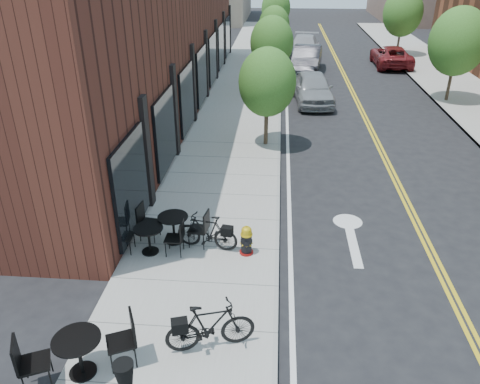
{
  "coord_description": "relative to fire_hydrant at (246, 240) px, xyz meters",
  "views": [
    {
      "loc": [
        -0.19,
        -8.69,
        7.08
      ],
      "look_at": [
        -1.15,
        2.99,
        1.0
      ],
      "focal_mm": 35.0,
      "sensor_mm": 36.0,
      "label": 1
    }
  ],
  "objects": [
    {
      "name": "bistro_set_a",
      "position": [
        -2.75,
        -4.08,
        0.16
      ],
      "size": [
        2.03,
        1.3,
        1.08
      ],
      "rotation": [
        0.0,
        0.0,
        0.43
      ],
      "color": "black",
      "rests_on": "sidewalk_near"
    },
    {
      "name": "bistro_set_c",
      "position": [
        -2.48,
        -0.16,
        0.09
      ],
      "size": [
        1.75,
        0.76,
        0.95
      ],
      "rotation": [
        0.0,
        0.0,
        -0.0
      ],
      "color": "black",
      "rests_on": "sidewalk_near"
    },
    {
      "name": "bicycle_right",
      "position": [
        -0.47,
        -3.27,
        0.14
      ],
      "size": [
        1.83,
        0.98,
        1.06
      ],
      "primitive_type": "imported",
      "rotation": [
        0.0,
        0.0,
        1.86
      ],
      "color": "black",
      "rests_on": "sidewalk_near"
    },
    {
      "name": "tree_far_b",
      "position": [
        9.44,
        14.72,
        2.55
      ],
      "size": [
        2.8,
        2.8,
        4.62
      ],
      "color": "#382B1E",
      "rests_on": "sidewalk_far"
    },
    {
      "name": "sidewalk_near",
      "position": [
        -1.16,
        8.72,
        -0.45
      ],
      "size": [
        4.0,
        70.0,
        0.12
      ],
      "primitive_type": "cube",
      "color": "#9E9B93",
      "rests_on": "ground"
    },
    {
      "name": "parked_car_a",
      "position": [
        2.44,
        14.01,
        0.27
      ],
      "size": [
        2.18,
        4.67,
        1.54
      ],
      "primitive_type": "imported",
      "rotation": [
        0.0,
        0.0,
        0.08
      ],
      "color": "gray",
      "rests_on": "ground"
    },
    {
      "name": "tree_near_d",
      "position": [
        0.24,
        31.72,
        2.28
      ],
      "size": [
        2.4,
        2.4,
        4.11
      ],
      "color": "#382B1E",
      "rests_on": "sidewalk_near"
    },
    {
      "name": "parked_car_c",
      "position": [
        2.44,
        25.6,
        0.26
      ],
      "size": [
        2.75,
        5.47,
        1.52
      ],
      "primitive_type": "imported",
      "rotation": [
        0.0,
        0.0,
        -0.12
      ],
      "color": "#AAA9AE",
      "rests_on": "ground"
    },
    {
      "name": "tree_far_c",
      "position": [
        9.44,
        26.72,
        2.55
      ],
      "size": [
        2.8,
        2.8,
        4.62
      ],
      "color": "#382B1E",
      "rests_on": "sidewalk_far"
    },
    {
      "name": "tree_near_b",
      "position": [
        0.24,
        15.72,
        2.21
      ],
      "size": [
        2.3,
        2.3,
        3.98
      ],
      "color": "#382B1E",
      "rests_on": "sidewalk_near"
    },
    {
      "name": "bicycle_left",
      "position": [
        -1.03,
        0.15,
        0.1
      ],
      "size": [
        1.69,
        0.75,
        0.98
      ],
      "primitive_type": "imported",
      "rotation": [
        0.0,
        0.0,
        -1.75
      ],
      "color": "black",
      "rests_on": "sidewalk_near"
    },
    {
      "name": "tree_near_c",
      "position": [
        0.24,
        23.72,
        2.02
      ],
      "size": [
        2.1,
        2.1,
        3.67
      ],
      "color": "#382B1E",
      "rests_on": "sidewalk_near"
    },
    {
      "name": "fire_hydrant",
      "position": [
        0.0,
        0.0,
        0.0
      ],
      "size": [
        0.38,
        0.38,
        0.81
      ],
      "rotation": [
        0.0,
        0.0,
        0.09
      ],
      "color": "maroon",
      "rests_on": "sidewalk_near"
    },
    {
      "name": "ground",
      "position": [
        0.84,
        -1.28,
        -0.51
      ],
      "size": [
        120.0,
        120.0,
        0.0
      ],
      "primitive_type": "plane",
      "color": "black",
      "rests_on": "ground"
    },
    {
      "name": "bistro_set_b",
      "position": [
        -1.96,
        0.39,
        0.12
      ],
      "size": [
        1.9,
        0.91,
        1.0
      ],
      "rotation": [
        0.0,
        0.0,
        -0.15
      ],
      "color": "black",
      "rests_on": "sidewalk_near"
    },
    {
      "name": "building_near",
      "position": [
        -5.66,
        12.72,
        2.99
      ],
      "size": [
        5.0,
        28.0,
        7.0
      ],
      "primitive_type": "cube",
      "color": "#482017",
      "rests_on": "ground"
    },
    {
      "name": "tree_near_a",
      "position": [
        0.24,
        7.72,
        2.1
      ],
      "size": [
        2.2,
        2.2,
        3.81
      ],
      "color": "#382B1E",
      "rests_on": "sidewalk_near"
    },
    {
      "name": "parked_car_far",
      "position": [
        8.24,
        23.13,
        0.18
      ],
      "size": [
        2.34,
        4.96,
        1.37
      ],
      "primitive_type": "imported",
      "rotation": [
        0.0,
        0.0,
        3.13
      ],
      "color": "maroon",
      "rests_on": "ground"
    },
    {
      "name": "parked_car_b",
      "position": [
        2.44,
        21.02,
        0.3
      ],
      "size": [
        2.32,
        5.08,
        1.62
      ],
      "primitive_type": "imported",
      "rotation": [
        0.0,
        0.0,
        -0.13
      ],
      "color": "black",
      "rests_on": "ground"
    }
  ]
}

